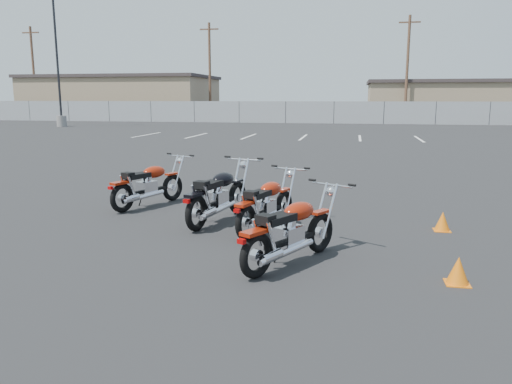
% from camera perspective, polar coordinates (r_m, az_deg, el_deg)
% --- Properties ---
extents(ground, '(120.00, 120.00, 0.00)m').
position_cam_1_polar(ground, '(7.47, -2.40, -5.70)').
color(ground, black).
rests_on(ground, ground).
extents(motorcycle_front_red, '(1.14, 1.91, 0.95)m').
position_cam_1_polar(motorcycle_front_red, '(9.99, -12.19, 0.83)').
color(motorcycle_front_red, black).
rests_on(motorcycle_front_red, ground).
extents(motorcycle_second_black, '(0.95, 2.08, 1.02)m').
position_cam_1_polar(motorcycle_second_black, '(8.58, -4.31, -0.35)').
color(motorcycle_second_black, black).
rests_on(motorcycle_second_black, ground).
extents(motorcycle_third_red, '(0.98, 1.89, 0.93)m').
position_cam_1_polar(motorcycle_third_red, '(8.02, 1.20, -1.40)').
color(motorcycle_third_red, black).
rests_on(motorcycle_third_red, ground).
extents(motorcycle_rear_red, '(1.32, 1.87, 0.96)m').
position_cam_1_polar(motorcycle_rear_red, '(6.38, 4.03, -4.50)').
color(motorcycle_rear_red, black).
rests_on(motorcycle_rear_red, ground).
extents(training_cone_near, '(0.26, 0.26, 0.31)m').
position_cam_1_polar(training_cone_near, '(8.57, 20.53, -3.16)').
color(training_cone_near, orange).
rests_on(training_cone_near, ground).
extents(training_cone_far, '(0.27, 0.27, 0.32)m').
position_cam_1_polar(training_cone_far, '(6.24, 22.10, -8.30)').
color(training_cone_far, orange).
rests_on(training_cone_far, ground).
extents(light_pole_west, '(0.80, 0.70, 9.18)m').
position_cam_1_polar(light_pole_west, '(39.66, -21.52, 10.32)').
color(light_pole_west, gray).
rests_on(light_pole_west, ground).
extents(chainlink_fence, '(80.06, 0.06, 1.80)m').
position_cam_1_polar(chainlink_fence, '(42.01, 8.89, 8.97)').
color(chainlink_fence, gray).
rests_on(chainlink_fence, ground).
extents(tan_building_west, '(18.40, 10.40, 4.30)m').
position_cam_1_polar(tan_building_west, '(54.39, -14.98, 10.45)').
color(tan_building_west, '#8D785B').
rests_on(tan_building_west, ground).
extents(tan_building_east, '(14.40, 9.40, 3.70)m').
position_cam_1_polar(tan_building_east, '(51.64, 20.67, 9.80)').
color(tan_building_east, '#8D785B').
rests_on(tan_building_east, ground).
extents(utility_pole_a, '(1.80, 0.24, 9.00)m').
position_cam_1_polar(utility_pole_a, '(55.88, -24.07, 12.48)').
color(utility_pole_a, '#4E3324').
rests_on(utility_pole_a, ground).
extents(utility_pole_b, '(1.80, 0.24, 9.00)m').
position_cam_1_polar(utility_pole_b, '(48.98, -5.31, 13.72)').
color(utility_pole_b, '#4E3324').
rests_on(utility_pole_b, ground).
extents(utility_pole_c, '(1.80, 0.24, 9.00)m').
position_cam_1_polar(utility_pole_c, '(46.24, 16.90, 13.49)').
color(utility_pole_c, '#4E3324').
rests_on(utility_pole_c, ground).
extents(parking_line_stripes, '(15.12, 4.00, 0.01)m').
position_cam_1_polar(parking_line_stripes, '(27.36, 2.27, 6.32)').
color(parking_line_stripes, silver).
rests_on(parking_line_stripes, ground).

